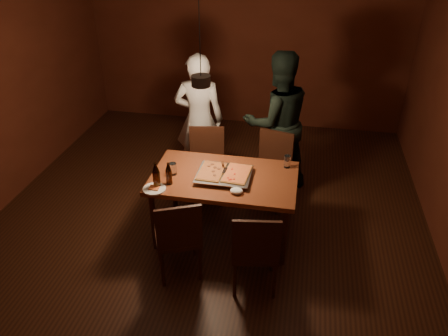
% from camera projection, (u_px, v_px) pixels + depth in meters
% --- Properties ---
extents(room_shell, '(6.00, 6.00, 6.00)m').
position_uv_depth(room_shell, '(202.00, 115.00, 4.24)').
color(room_shell, '#34190E').
rests_on(room_shell, ground).
extents(dining_table, '(1.50, 0.90, 0.75)m').
position_uv_depth(dining_table, '(224.00, 182.00, 4.54)').
color(dining_table, brown).
rests_on(dining_table, floor).
extents(chair_far_left, '(0.49, 0.49, 0.49)m').
position_uv_depth(chair_far_left, '(207.00, 157.00, 5.29)').
color(chair_far_left, '#38190F').
rests_on(chair_far_left, floor).
extents(chair_far_right, '(0.51, 0.51, 0.49)m').
position_uv_depth(chair_far_right, '(272.00, 162.00, 5.20)').
color(chair_far_right, '#38190F').
rests_on(chair_far_right, floor).
extents(chair_near_left, '(0.55, 0.55, 0.49)m').
position_uv_depth(chair_near_left, '(178.00, 233.00, 4.05)').
color(chair_near_left, '#38190F').
rests_on(chair_near_left, floor).
extents(chair_near_right, '(0.48, 0.48, 0.49)m').
position_uv_depth(chair_near_right, '(256.00, 246.00, 3.89)').
color(chair_near_right, '#38190F').
rests_on(chair_near_right, floor).
extents(pizza_tray, '(0.57, 0.47, 0.05)m').
position_uv_depth(pizza_tray, '(224.00, 175.00, 4.47)').
color(pizza_tray, silver).
rests_on(pizza_tray, dining_table).
extents(pizza_meat, '(0.26, 0.40, 0.02)m').
position_uv_depth(pizza_meat, '(211.00, 171.00, 4.48)').
color(pizza_meat, maroon).
rests_on(pizza_meat, pizza_tray).
extents(pizza_cheese, '(0.28, 0.41, 0.02)m').
position_uv_depth(pizza_cheese, '(237.00, 173.00, 4.44)').
color(pizza_cheese, gold).
rests_on(pizza_cheese, pizza_tray).
extents(spatula, '(0.14, 0.25, 0.04)m').
position_uv_depth(spatula, '(223.00, 171.00, 4.48)').
color(spatula, silver).
rests_on(spatula, pizza_tray).
extents(beer_bottle_a, '(0.07, 0.07, 0.27)m').
position_uv_depth(beer_bottle_a, '(156.00, 175.00, 4.26)').
color(beer_bottle_a, black).
rests_on(beer_bottle_a, dining_table).
extents(beer_bottle_b, '(0.06, 0.06, 0.24)m').
position_uv_depth(beer_bottle_b, '(169.00, 173.00, 4.32)').
color(beer_bottle_b, black).
rests_on(beer_bottle_b, dining_table).
extents(water_glass_left, '(0.08, 0.08, 0.13)m').
position_uv_depth(water_glass_left, '(173.00, 169.00, 4.51)').
color(water_glass_left, silver).
rests_on(water_glass_left, dining_table).
extents(water_glass_right, '(0.07, 0.07, 0.14)m').
position_uv_depth(water_glass_right, '(287.00, 161.00, 4.63)').
color(water_glass_right, silver).
rests_on(water_glass_right, dining_table).
extents(plate_slice, '(0.23, 0.23, 0.03)m').
position_uv_depth(plate_slice, '(154.00, 189.00, 4.28)').
color(plate_slice, white).
rests_on(plate_slice, dining_table).
extents(napkin, '(0.13, 0.10, 0.05)m').
position_uv_depth(napkin, '(237.00, 191.00, 4.22)').
color(napkin, white).
rests_on(napkin, dining_table).
extents(diner_white, '(0.66, 0.47, 1.69)m').
position_uv_depth(diner_white, '(199.00, 119.00, 5.50)').
color(diner_white, silver).
rests_on(diner_white, floor).
extents(diner_dark, '(1.06, 0.96, 1.76)m').
position_uv_depth(diner_dark, '(277.00, 122.00, 5.35)').
color(diner_dark, black).
rests_on(diner_dark, floor).
extents(pendant_lamp, '(0.18, 0.18, 1.10)m').
position_uv_depth(pendant_lamp, '(201.00, 80.00, 4.05)').
color(pendant_lamp, black).
rests_on(pendant_lamp, ceiling).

